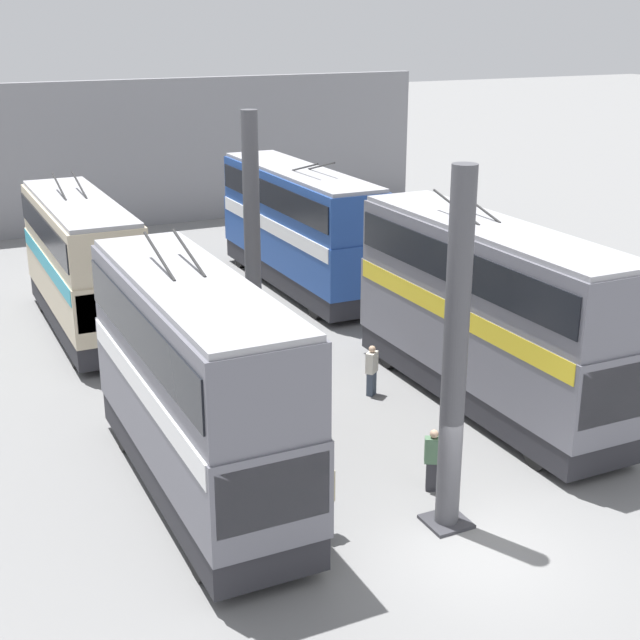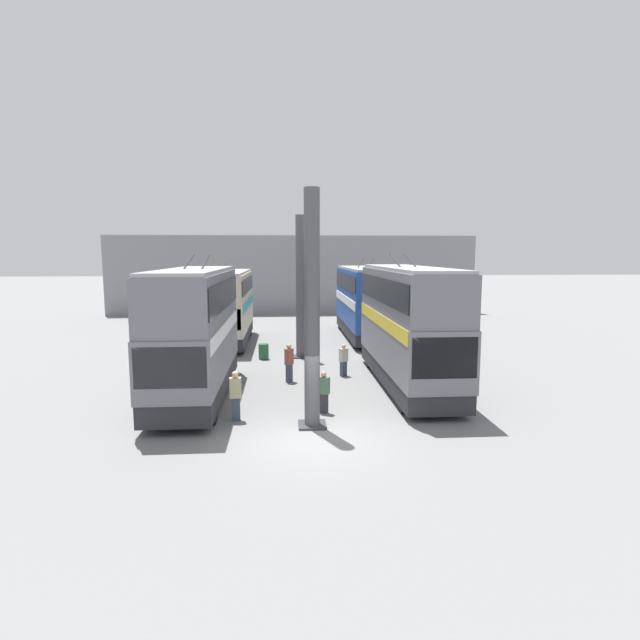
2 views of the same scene
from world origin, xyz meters
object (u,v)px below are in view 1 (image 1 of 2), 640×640
bus_left_near (488,306)px  person_by_left_row (372,369)px  person_aisle_midway (304,392)px  person_aisle_foreground (433,459)px  bus_left_far (299,221)px  oil_drum (198,356)px  person_by_right_row (324,496)px  bus_right_near (195,376)px  bus_right_far (82,258)px

bus_left_near → person_by_left_row: size_ratio=6.69×
person_aisle_midway → person_aisle_foreground: (-4.65, -1.23, -0.13)m
bus_left_far → oil_drum: 9.82m
bus_left_near → person_by_right_row: 8.63m
bus_left_far → person_aisle_midway: (-11.95, 5.27, -1.86)m
person_by_right_row → bus_left_far: bearing=-29.3°
person_aisle_foreground → oil_drum: 10.12m
bus_left_far → person_aisle_midway: bus_left_far is taller
bus_left_far → bus_right_near: size_ratio=1.18×
bus_left_far → oil_drum: (-6.83, 6.65, -2.38)m
oil_drum → bus_left_far: bearing=-44.2°
person_by_right_row → person_by_left_row: size_ratio=1.15×
bus_left_near → person_aisle_midway: bus_left_near is taller
person_by_right_row → person_aisle_foreground: person_by_right_row is taller
person_aisle_foreground → person_by_left_row: person_aisle_foreground is taller
bus_right_far → oil_drum: 6.19m
person_by_left_row → oil_drum: bearing=6.4°
bus_left_near → bus_left_far: bearing=0.0°
bus_right_near → person_by_right_row: size_ratio=5.11×
oil_drum → person_by_right_row: bearing=176.9°
oil_drum → person_aisle_foreground: bearing=-165.0°
person_aisle_foreground → person_by_left_row: bearing=15.4°
person_aisle_midway → person_by_left_row: size_ratio=1.15×
bus_left_near → bus_left_far: 12.97m
bus_left_near → person_aisle_foreground: (-3.62, 4.03, -2.19)m
bus_right_far → person_aisle_midway: bearing=-159.8°
bus_left_far → bus_right_far: (-1.61, 9.08, -0.10)m
bus_left_far → bus_right_far: bus_left_far is taller
person_by_right_row → oil_drum: bearing=-9.7°
person_by_left_row → oil_drum: person_by_left_row is taller
bus_right_near → person_by_right_row: bearing=-147.5°
person_aisle_foreground → person_by_right_row: bearing=131.0°
person_by_right_row → oil_drum: 10.44m
bus_right_far → person_aisle_midway: 11.16m
bus_left_near → person_by_right_row: size_ratio=5.81×
bus_right_far → person_aisle_foreground: (-14.98, -5.05, -1.89)m
bus_right_far → person_by_left_row: (-9.41, -6.45, -1.90)m
bus_left_near → person_aisle_midway: bearing=79.0°
bus_left_near → oil_drum: bearing=47.3°
bus_right_far → person_by_right_row: 15.84m
bus_right_far → oil_drum: bearing=-155.0°
bus_left_far → oil_drum: size_ratio=12.44×
bus_left_far → person_by_right_row: 18.78m
bus_right_near → person_aisle_foreground: bus_right_near is taller
bus_left_near → oil_drum: bus_left_near is taller
bus_left_far → person_aisle_midway: size_ratio=6.06×
bus_right_near → bus_left_near: bearing=-81.5°
person_aisle_midway → person_aisle_foreground: person_aisle_midway is taller
person_by_right_row → person_by_left_row: bearing=-43.0°
bus_right_near → oil_drum: bus_right_near is taller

